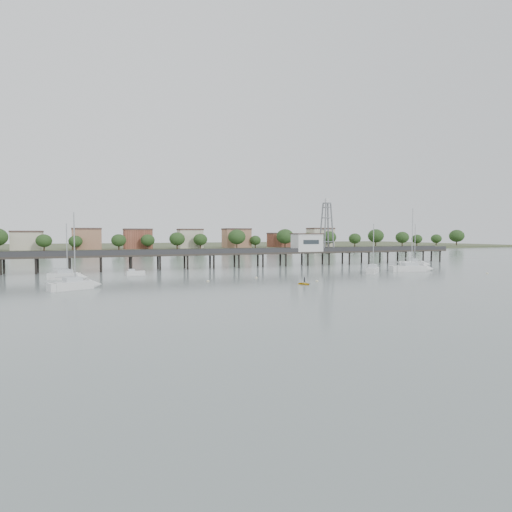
{
  "coord_description": "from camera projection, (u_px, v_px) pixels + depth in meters",
  "views": [
    {
      "loc": [
        -33.72,
        -49.98,
        9.17
      ],
      "look_at": [
        2.13,
        42.0,
        4.0
      ],
      "focal_mm": 30.0,
      "sensor_mm": 36.0,
      "label": 1
    }
  ],
  "objects": [
    {
      "name": "white_tender",
      "position": [
        135.0,
        273.0,
        94.36
      ],
      "size": [
        3.97,
        1.75,
        1.53
      ],
      "rotation": [
        0.0,
        0.0,
        0.03
      ],
      "color": "silver",
      "rests_on": "ground"
    },
    {
      "name": "sailboat_d",
      "position": [
        417.0,
        268.0,
        105.38
      ],
      "size": [
        10.46,
        5.29,
        16.42
      ],
      "rotation": [
        0.0,
        0.0,
        -0.25
      ],
      "color": "silver",
      "rests_on": "ground"
    },
    {
      "name": "sailboat_b",
      "position": [
        71.0,
        276.0,
        85.41
      ],
      "size": [
        7.33,
        4.31,
        11.77
      ],
      "rotation": [
        0.0,
        0.0,
        -0.34
      ],
      "color": "silver",
      "rests_on": "ground"
    },
    {
      "name": "mooring_buoys",
      "position": [
        335.0,
        276.0,
        91.67
      ],
      "size": [
        64.52,
        19.05,
        0.39
      ],
      "color": "beige",
      "rests_on": "ground"
    },
    {
      "name": "dinghy_occupant",
      "position": [
        304.0,
        284.0,
        77.16
      ],
      "size": [
        0.71,
        1.23,
        0.28
      ],
      "primitive_type": "imported",
      "rotation": [
        0.0,
        0.0,
        3.41
      ],
      "color": "black",
      "rests_on": "ground"
    },
    {
      "name": "pier_building",
      "position": [
        307.0,
        242.0,
        123.75
      ],
      "size": [
        8.4,
        5.4,
        5.3
      ],
      "color": "silver",
      "rests_on": "ground"
    },
    {
      "name": "sailboat_a",
      "position": [
        80.0,
        285.0,
        71.08
      ],
      "size": [
        8.31,
        5.6,
        13.37
      ],
      "rotation": [
        0.0,
        0.0,
        0.44
      ],
      "color": "silver",
      "rests_on": "ground"
    },
    {
      "name": "yellow_dinghy",
      "position": [
        304.0,
        284.0,
        77.16
      ],
      "size": [
        1.92,
        1.1,
        2.59
      ],
      "primitive_type": "imported",
      "rotation": [
        0.0,
        0.0,
        0.32
      ],
      "color": "yellow",
      "rests_on": "ground"
    },
    {
      "name": "lattice_tower",
      "position": [
        327.0,
        227.0,
        125.88
      ],
      "size": [
        3.2,
        3.2,
        15.5
      ],
      "color": "slate",
      "rests_on": "ground"
    },
    {
      "name": "sailboat_e",
      "position": [
        417.0,
        264.0,
        120.93
      ],
      "size": [
        7.47,
        6.03,
        12.51
      ],
      "rotation": [
        0.0,
        0.0,
        -0.59
      ],
      "color": "silver",
      "rests_on": "ground"
    },
    {
      "name": "sailboat_c",
      "position": [
        374.0,
        270.0,
        100.51
      ],
      "size": [
        6.63,
        6.5,
        11.98
      ],
      "rotation": [
        0.0,
        0.0,
        0.77
      ],
      "color": "silver",
      "rests_on": "ground"
    },
    {
      "name": "ground_plane",
      "position": [
        352.0,
        300.0,
        59.21
      ],
      "size": [
        500.0,
        500.0,
        0.0
      ],
      "primitive_type": "plane",
      "color": "slate",
      "rests_on": "ground"
    },
    {
      "name": "far_shore",
      "position": [
        145.0,
        246.0,
        282.21
      ],
      "size": [
        500.0,
        170.0,
        10.4
      ],
      "color": "#475133",
      "rests_on": "ground"
    },
    {
      "name": "pier",
      "position": [
        224.0,
        254.0,
        114.84
      ],
      "size": [
        150.0,
        5.0,
        5.5
      ],
      "color": "#2D2823",
      "rests_on": "ground"
    }
  ]
}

